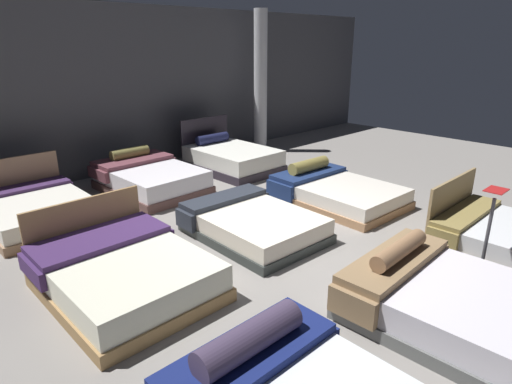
{
  "coord_description": "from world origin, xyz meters",
  "views": [
    {
      "loc": [
        -4.03,
        -3.82,
        2.75
      ],
      "look_at": [
        0.37,
        0.73,
        0.53
      ],
      "focal_mm": 30.25,
      "sensor_mm": 36.0,
      "label": 1
    }
  ],
  "objects_px": {
    "bed_5": "(335,191)",
    "bed_6": "(36,209)",
    "bed_1": "(447,300)",
    "bed_3": "(123,272)",
    "bed_4": "(252,223)",
    "bed_7": "(150,178)",
    "price_sign": "(485,247)",
    "bed_8": "(231,158)",
    "support_pillar": "(260,83)"
  },
  "relations": [
    {
      "from": "bed_5",
      "to": "bed_1",
      "type": "bearing_deg",
      "value": -123.12
    },
    {
      "from": "bed_7",
      "to": "bed_1",
      "type": "bearing_deg",
      "value": -91.03
    },
    {
      "from": "bed_3",
      "to": "bed_4",
      "type": "height_order",
      "value": "bed_3"
    },
    {
      "from": "bed_5",
      "to": "bed_6",
      "type": "height_order",
      "value": "bed_6"
    },
    {
      "from": "bed_5",
      "to": "bed_8",
      "type": "bearing_deg",
      "value": 92.08
    },
    {
      "from": "bed_4",
      "to": "bed_5",
      "type": "height_order",
      "value": "bed_5"
    },
    {
      "from": "bed_3",
      "to": "bed_8",
      "type": "xyz_separation_m",
      "value": [
        4.18,
        2.93,
        0.03
      ]
    },
    {
      "from": "bed_5",
      "to": "price_sign",
      "type": "height_order",
      "value": "price_sign"
    },
    {
      "from": "bed_1",
      "to": "support_pillar",
      "type": "xyz_separation_m",
      "value": [
        3.8,
        6.6,
        1.52
      ]
    },
    {
      "from": "bed_4",
      "to": "bed_7",
      "type": "xyz_separation_m",
      "value": [
        -0.01,
        2.87,
        0.06
      ]
    },
    {
      "from": "bed_8",
      "to": "price_sign",
      "type": "xyz_separation_m",
      "value": [
        -1.03,
        -5.73,
        0.2
      ]
    },
    {
      "from": "bed_3",
      "to": "bed_5",
      "type": "xyz_separation_m",
      "value": [
        4.18,
        0.07,
        -0.04
      ]
    },
    {
      "from": "bed_4",
      "to": "bed_8",
      "type": "bearing_deg",
      "value": 56.17
    },
    {
      "from": "price_sign",
      "to": "bed_3",
      "type": "bearing_deg",
      "value": 138.37
    },
    {
      "from": "bed_6",
      "to": "support_pillar",
      "type": "bearing_deg",
      "value": 9.38
    },
    {
      "from": "bed_5",
      "to": "bed_6",
      "type": "bearing_deg",
      "value": 148.59
    },
    {
      "from": "bed_4",
      "to": "bed_7",
      "type": "height_order",
      "value": "bed_7"
    },
    {
      "from": "bed_6",
      "to": "bed_7",
      "type": "relative_size",
      "value": 0.94
    },
    {
      "from": "bed_3",
      "to": "bed_6",
      "type": "xyz_separation_m",
      "value": [
        -0.01,
        2.85,
        -0.04
      ]
    },
    {
      "from": "price_sign",
      "to": "bed_5",
      "type": "bearing_deg",
      "value": 70.41
    },
    {
      "from": "bed_8",
      "to": "support_pillar",
      "type": "relative_size",
      "value": 0.58
    },
    {
      "from": "bed_8",
      "to": "price_sign",
      "type": "bearing_deg",
      "value": -99.94
    },
    {
      "from": "bed_4",
      "to": "bed_8",
      "type": "distance_m",
      "value": 3.54
    },
    {
      "from": "bed_7",
      "to": "price_sign",
      "type": "distance_m",
      "value": 5.83
    },
    {
      "from": "bed_7",
      "to": "support_pillar",
      "type": "xyz_separation_m",
      "value": [
        3.82,
        0.83,
        1.49
      ]
    },
    {
      "from": "bed_1",
      "to": "bed_5",
      "type": "distance_m",
      "value": 3.55
    },
    {
      "from": "bed_1",
      "to": "bed_3",
      "type": "xyz_separation_m",
      "value": [
        -2.12,
        2.83,
        0.01
      ]
    },
    {
      "from": "bed_1",
      "to": "bed_8",
      "type": "height_order",
      "value": "bed_8"
    },
    {
      "from": "bed_5",
      "to": "bed_7",
      "type": "height_order",
      "value": "bed_7"
    },
    {
      "from": "bed_7",
      "to": "price_sign",
      "type": "relative_size",
      "value": 1.76
    },
    {
      "from": "bed_1",
      "to": "support_pillar",
      "type": "relative_size",
      "value": 0.57
    },
    {
      "from": "bed_4",
      "to": "support_pillar",
      "type": "relative_size",
      "value": 0.57
    },
    {
      "from": "bed_3",
      "to": "bed_8",
      "type": "distance_m",
      "value": 5.1
    },
    {
      "from": "bed_1",
      "to": "bed_4",
      "type": "relative_size",
      "value": 1.0
    },
    {
      "from": "bed_1",
      "to": "bed_5",
      "type": "bearing_deg",
      "value": 52.7
    },
    {
      "from": "bed_8",
      "to": "support_pillar",
      "type": "bearing_deg",
      "value": 25.91
    },
    {
      "from": "bed_8",
      "to": "bed_6",
      "type": "bearing_deg",
      "value": -178.72
    },
    {
      "from": "bed_7",
      "to": "price_sign",
      "type": "bearing_deg",
      "value": -80.83
    },
    {
      "from": "bed_3",
      "to": "bed_8",
      "type": "relative_size",
      "value": 0.99
    },
    {
      "from": "bed_1",
      "to": "bed_4",
      "type": "bearing_deg",
      "value": 88.28
    },
    {
      "from": "bed_5",
      "to": "price_sign",
      "type": "distance_m",
      "value": 3.06
    },
    {
      "from": "bed_3",
      "to": "bed_7",
      "type": "height_order",
      "value": "bed_3"
    },
    {
      "from": "bed_6",
      "to": "support_pillar",
      "type": "relative_size",
      "value": 0.56
    },
    {
      "from": "bed_4",
      "to": "support_pillar",
      "type": "xyz_separation_m",
      "value": [
        3.81,
        3.71,
        1.56
      ]
    },
    {
      "from": "bed_3",
      "to": "price_sign",
      "type": "height_order",
      "value": "price_sign"
    },
    {
      "from": "bed_3",
      "to": "bed_7",
      "type": "bearing_deg",
      "value": 54.51
    },
    {
      "from": "bed_1",
      "to": "bed_5",
      "type": "height_order",
      "value": "bed_1"
    },
    {
      "from": "bed_5",
      "to": "support_pillar",
      "type": "relative_size",
      "value": 0.63
    },
    {
      "from": "bed_1",
      "to": "bed_8",
      "type": "xyz_separation_m",
      "value": [
        2.06,
        5.76,
        0.03
      ]
    },
    {
      "from": "bed_7",
      "to": "bed_8",
      "type": "height_order",
      "value": "bed_8"
    }
  ]
}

